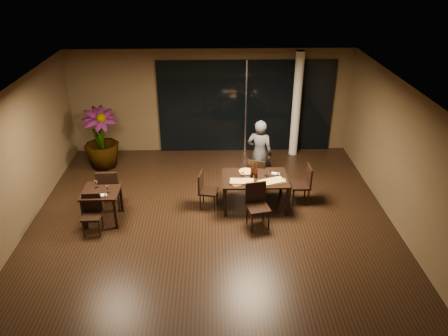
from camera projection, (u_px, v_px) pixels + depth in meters
ground at (212, 225)px, 9.58m from camera, size 8.00×8.00×0.00m
wall_back at (211, 101)px, 12.50m from camera, size 8.00×0.10×3.00m
wall_front at (211, 314)px, 5.30m from camera, size 8.00×0.10×3.00m
wall_left at (10, 167)px, 8.80m from camera, size 0.10×8.00×3.00m
wall_right at (407, 162)px, 9.00m from camera, size 0.10×8.00×3.00m
ceiling at (210, 92)px, 8.21m from camera, size 8.00×8.00×0.04m
window_panel at (246, 107)px, 12.52m from camera, size 5.00×0.06×2.70m
column at (297, 105)px, 12.21m from camera, size 0.24×0.24×3.00m
main_table at (255, 180)px, 10.01m from camera, size 1.50×1.00×0.75m
side_table at (101, 195)px, 9.51m from camera, size 0.80×0.80×0.75m
chair_main_far at (257, 174)px, 10.63m from camera, size 0.54×0.54×0.93m
chair_main_near at (257, 202)px, 9.39m from camera, size 0.54×0.54×0.99m
chair_main_left at (205, 188)px, 10.07m from camera, size 0.48×0.48×0.87m
chair_main_right at (304, 182)px, 10.23m from camera, size 0.44×0.44×0.94m
chair_side_far at (109, 188)px, 9.90m from camera, size 0.50×0.50×1.03m
chair_side_near at (92, 211)px, 9.20m from camera, size 0.41×0.41×0.86m
diner at (259, 153)px, 10.85m from camera, size 0.69×0.57×1.75m
potted_plant at (101, 139)px, 11.76m from camera, size 1.24×1.24×1.67m
pizza_board_left at (242, 182)px, 9.77m from camera, size 0.59×0.49×0.01m
pizza_board_right at (272, 182)px, 9.77m from camera, size 0.68×0.49×0.01m
oblong_pizza_left at (242, 181)px, 9.76m from camera, size 0.52×0.28×0.02m
oblong_pizza_right at (272, 181)px, 9.77m from camera, size 0.60×0.43×0.02m
round_pizza at (246, 172)px, 10.22m from camera, size 0.33×0.33×0.01m
bottle_a at (252, 171)px, 9.94m from camera, size 0.07×0.07×0.30m
bottle_b at (256, 172)px, 9.90m from camera, size 0.07×0.07×0.30m
bottle_c at (255, 169)px, 10.04m from camera, size 0.06×0.06×0.29m
tumbler_left at (243, 174)px, 10.03m from camera, size 0.07×0.07×0.08m
tumbler_right at (266, 174)px, 10.03m from camera, size 0.08×0.08×0.10m
napkin_near at (282, 180)px, 9.86m from camera, size 0.19×0.13×0.01m
napkin_far at (276, 174)px, 10.13m from camera, size 0.20×0.15×0.01m
wine_glass_a at (96, 184)px, 9.52m from camera, size 0.08×0.08×0.17m
wine_glass_b at (107, 189)px, 9.33m from camera, size 0.08×0.08×0.17m
side_napkin at (102, 195)px, 9.26m from camera, size 0.19×0.14×0.01m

